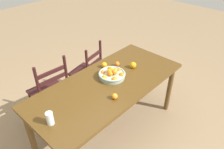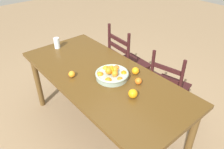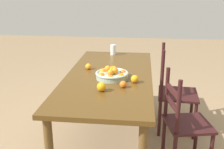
% 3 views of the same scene
% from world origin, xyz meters
% --- Properties ---
extents(ground_plane, '(12.00, 12.00, 0.00)m').
position_xyz_m(ground_plane, '(0.00, 0.00, 0.00)').
color(ground_plane, '#917555').
extents(dining_table, '(1.90, 0.85, 0.78)m').
position_xyz_m(dining_table, '(0.00, 0.00, 0.69)').
color(dining_table, '#523715').
rests_on(dining_table, ground).
extents(chair_near_window, '(0.46, 0.46, 1.00)m').
position_xyz_m(chair_near_window, '(-0.37, 0.69, 0.47)').
color(chair_near_window, black).
rests_on(chair_near_window, ground).
extents(chair_by_cabinet, '(0.46, 0.46, 0.92)m').
position_xyz_m(chair_by_cabinet, '(0.31, 0.72, 0.43)').
color(chair_by_cabinet, black).
rests_on(chair_by_cabinet, ground).
extents(fruit_bowl, '(0.32, 0.32, 0.13)m').
position_xyz_m(fruit_bowl, '(0.11, 0.04, 0.82)').
color(fruit_bowl, '#96AC9C').
rests_on(fruit_bowl, dining_table).
extents(orange_loose_0, '(0.06, 0.06, 0.06)m').
position_xyz_m(orange_loose_0, '(-0.15, -0.24, 0.81)').
color(orange_loose_0, orange).
rests_on(orange_loose_0, dining_table).
extents(orange_loose_1, '(0.07, 0.07, 0.07)m').
position_xyz_m(orange_loose_1, '(0.21, 0.26, 0.81)').
color(orange_loose_1, orange).
rests_on(orange_loose_1, dining_table).
extents(orange_loose_2, '(0.08, 0.08, 0.08)m').
position_xyz_m(orange_loose_2, '(0.45, -0.01, 0.82)').
color(orange_loose_2, orange).
rests_on(orange_loose_2, dining_table).
extents(orange_loose_3, '(0.06, 0.06, 0.06)m').
position_xyz_m(orange_loose_3, '(0.34, 0.17, 0.81)').
color(orange_loose_3, orange).
rests_on(orange_loose_3, dining_table).
extents(drinking_glass, '(0.07, 0.07, 0.13)m').
position_xyz_m(drinking_glass, '(-0.80, -0.05, 0.84)').
color(drinking_glass, silver).
rests_on(drinking_glass, dining_table).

